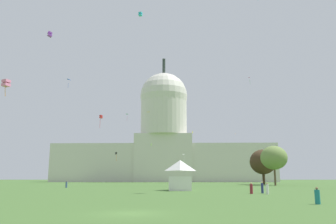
{
  "coord_description": "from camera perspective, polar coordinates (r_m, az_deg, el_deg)",
  "views": [
    {
      "loc": [
        3.11,
        -23.43,
        2.35
      ],
      "look_at": [
        -0.63,
        108.17,
        27.84
      ],
      "focal_mm": 36.34,
      "sensor_mm": 36.0,
      "label": 1
    }
  ],
  "objects": [
    {
      "name": "tree_east_mid",
      "position": [
        111.38,
        17.33,
        -7.34
      ],
      "size": [
        11.04,
        11.15,
        12.12
      ],
      "color": "brown",
      "rests_on": "ground_plane"
    },
    {
      "name": "person_grey_edge_west",
      "position": [
        74.77,
        1.7,
        -12.21
      ],
      "size": [
        0.48,
        0.48,
        1.59
      ],
      "rotation": [
        0.0,
        0.0,
        0.11
      ],
      "color": "gray",
      "rests_on": "ground_plane"
    },
    {
      "name": "kite_green_mid",
      "position": [
        147.59,
        -6.83,
        -0.59
      ],
      "size": [
        1.15,
        0.76,
        2.46
      ],
      "rotation": [
        0.0,
        0.0,
        3.08
      ],
      "color": "green"
    },
    {
      "name": "person_navy_front_right",
      "position": [
        55.15,
        15.53,
        -12.16
      ],
      "size": [
        0.42,
        0.42,
        1.77
      ],
      "rotation": [
        0.0,
        0.0,
        2.99
      ],
      "color": "navy",
      "rests_on": "ground_plane"
    },
    {
      "name": "person_denim_edge_east",
      "position": [
        86.24,
        -16.68,
        -11.59
      ],
      "size": [
        0.56,
        0.56,
        1.61
      ],
      "rotation": [
        0.0,
        0.0,
        3.54
      ],
      "color": "#3D5684",
      "rests_on": "ground_plane"
    },
    {
      "name": "person_maroon_back_right",
      "position": [
        52.95,
        13.8,
        -12.39
      ],
      "size": [
        0.58,
        0.58,
        1.64
      ],
      "rotation": [
        0.0,
        0.0,
        5.13
      ],
      "color": "maroon",
      "rests_on": "ground_plane"
    },
    {
      "name": "kite_cyan_high",
      "position": [
        89.04,
        -4.65,
        16.05
      ],
      "size": [
        1.0,
        1.01,
        0.9
      ],
      "rotation": [
        0.0,
        0.0,
        2.8
      ],
      "color": "#33BCDB"
    },
    {
      "name": "ground_plane",
      "position": [
        23.75,
        -6.16,
        -16.57
      ],
      "size": [
        800.0,
        800.0,
        0.0
      ],
      "primitive_type": "plane",
      "color": "#42662D"
    },
    {
      "name": "kite_yellow_mid",
      "position": [
        164.17,
        4.15,
        -3.41
      ],
      "size": [
        0.35,
        0.76,
        0.91
      ],
      "rotation": [
        0.0,
        0.0,
        3.56
      ],
      "color": "yellow"
    },
    {
      "name": "kite_pink_low",
      "position": [
        59.26,
        -25.52,
        4.38
      ],
      "size": [
        1.28,
        1.28,
        2.68
      ],
      "rotation": [
        0.0,
        0.0,
        4.33
      ],
      "color": "pink"
    },
    {
      "name": "person_teal_mid_right",
      "position": [
        34.33,
        23.77,
        -12.86
      ],
      "size": [
        0.57,
        0.57,
        1.51
      ],
      "rotation": [
        0.0,
        0.0,
        1.85
      ],
      "color": "#1E757A",
      "rests_on": "ground_plane"
    },
    {
      "name": "person_white_front_left",
      "position": [
        51.97,
        16.32,
        -12.3
      ],
      "size": [
        0.37,
        0.37,
        1.62
      ],
      "rotation": [
        0.0,
        0.0,
        6.26
      ],
      "color": "silver",
      "rests_on": "ground_plane"
    },
    {
      "name": "tree_east_near",
      "position": [
        125.38,
        15.63,
        -8.06
      ],
      "size": [
        12.87,
        12.79,
        12.18
      ],
      "color": "#42301E",
      "rests_on": "ground_plane"
    },
    {
      "name": "kite_gold_mid",
      "position": [
        127.84,
        -3.19,
        -0.1
      ],
      "size": [
        1.5,
        1.08,
        0.26
      ],
      "rotation": [
        0.0,
        0.0,
        2.73
      ],
      "color": "gold"
    },
    {
      "name": "capitol_building",
      "position": [
        199.3,
        -0.72,
        -4.88
      ],
      "size": [
        126.68,
        28.12,
        73.87
      ],
      "color": "beige",
      "rests_on": "ground_plane"
    },
    {
      "name": "kite_blue_mid",
      "position": [
        109.31,
        -16.56,
        5.0
      ],
      "size": [
        1.17,
        1.68,
        2.21
      ],
      "rotation": [
        0.0,
        0.0,
        4.42
      ],
      "color": "blue"
    },
    {
      "name": "kite_black_low",
      "position": [
        133.37,
        -8.7,
        -6.89
      ],
      "size": [
        0.76,
        0.7,
        3.51
      ],
      "rotation": [
        0.0,
        0.0,
        4.63
      ],
      "color": "black"
    },
    {
      "name": "kite_lime_low",
      "position": [
        146.11,
        -2.85,
        -5.49
      ],
      "size": [
        0.34,
        0.58,
        1.06
      ],
      "rotation": [
        0.0,
        0.0,
        3.7
      ],
      "color": "#8CD133"
    },
    {
      "name": "kite_magenta_high",
      "position": [
        159.81,
        13.59,
        5.46
      ],
      "size": [
        1.42,
        1.47,
        3.05
      ],
      "rotation": [
        0.0,
        0.0,
        0.83
      ],
      "color": "#D1339E"
    },
    {
      "name": "kite_red_low",
      "position": [
        88.9,
        -11.19,
        -0.82
      ],
      "size": [
        0.95,
        0.95,
        3.34
      ],
      "rotation": [
        0.0,
        0.0,
        5.51
      ],
      "color": "red"
    },
    {
      "name": "kite_violet_high",
      "position": [
        85.84,
        -19.21,
        12.21
      ],
      "size": [
        1.38,
        1.35,
        1.33
      ],
      "rotation": [
        0.0,
        0.0,
        5.27
      ],
      "color": "purple"
    },
    {
      "name": "event_tent",
      "position": [
        65.72,
        2.06,
        -10.51
      ],
      "size": [
        4.43,
        6.72,
        5.67
      ],
      "rotation": [
        0.0,
        0.0,
        -0.01
      ],
      "color": "white",
      "rests_on": "ground_plane"
    },
    {
      "name": "kite_orange_mid",
      "position": [
        163.49,
        11.4,
        -3.71
      ],
      "size": [
        1.05,
        1.15,
        0.22
      ],
      "rotation": [
        0.0,
        0.0,
        0.94
      ],
      "color": "orange"
    },
    {
      "name": "kite_white_low",
      "position": [
        150.79,
        2.72,
        -7.36
      ],
      "size": [
        1.26,
        1.1,
        2.86
      ],
      "rotation": [
        0.0,
        0.0,
        0.58
      ],
      "color": "white"
    }
  ]
}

